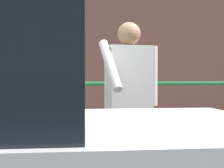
# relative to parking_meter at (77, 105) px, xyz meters

# --- Properties ---
(parking_meter) EXTENTS (0.15, 0.16, 1.38)m
(parking_meter) POSITION_rel_parking_meter_xyz_m (0.00, 0.00, 0.00)
(parking_meter) COLOR slate
(parking_meter) RESTS_ON sidewalk_curb
(pedestrian_at_meter) EXTENTS (0.64, 0.65, 1.79)m
(pedestrian_at_meter) POSITION_rel_parking_meter_xyz_m (0.55, 0.20, 0.08)
(pedestrian_at_meter) COLOR black
(pedestrian_at_meter) RESTS_ON sidewalk_curb
(background_railing) EXTENTS (24.06, 0.06, 1.16)m
(background_railing) POSITION_rel_parking_meter_xyz_m (-0.32, 1.65, -0.14)
(background_railing) COLOR #1E602D
(background_railing) RESTS_ON sidewalk_curb
(backdrop_wall) EXTENTS (32.00, 0.50, 2.89)m
(backdrop_wall) POSITION_rel_parking_meter_xyz_m (-0.32, 4.19, 0.33)
(backdrop_wall) COLOR brown
(backdrop_wall) RESTS_ON ground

